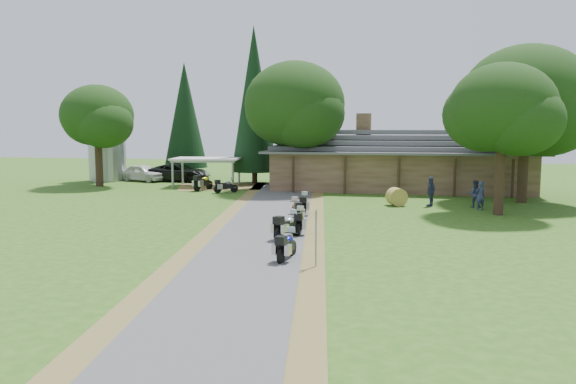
% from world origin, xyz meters
% --- Properties ---
extents(ground, '(120.00, 120.00, 0.00)m').
position_xyz_m(ground, '(0.00, 0.00, 0.00)').
color(ground, '#2C5517').
rests_on(ground, ground).
extents(driveway, '(51.95, 51.95, 0.00)m').
position_xyz_m(driveway, '(-0.50, 4.00, 0.00)').
color(driveway, '#444447').
rests_on(driveway, ground).
extents(lodge, '(21.40, 9.40, 4.90)m').
position_xyz_m(lodge, '(6.00, 24.00, 2.45)').
color(lodge, brown).
rests_on(lodge, ground).
extents(silo, '(3.51, 3.51, 6.96)m').
position_xyz_m(silo, '(-21.11, 25.80, 3.48)').
color(silo, gray).
rests_on(silo, ground).
extents(carport, '(6.06, 4.43, 2.44)m').
position_xyz_m(carport, '(-10.18, 22.78, 1.22)').
color(carport, silver).
rests_on(carport, ground).
extents(car_white_sedan, '(4.45, 6.55, 2.01)m').
position_xyz_m(car_white_sedan, '(-17.55, 25.83, 1.01)').
color(car_white_sedan, white).
rests_on(car_white_sedan, ground).
extents(car_dark_suv, '(2.89, 6.50, 2.47)m').
position_xyz_m(car_dark_suv, '(-14.27, 26.49, 1.23)').
color(car_dark_suv, black).
rests_on(car_dark_suv, ground).
extents(motorcycle_row_a, '(0.79, 1.79, 1.18)m').
position_xyz_m(motorcycle_row_a, '(1.91, -2.10, 0.59)').
color(motorcycle_row_a, navy).
rests_on(motorcycle_row_a, ground).
extents(motorcycle_row_b, '(1.22, 1.96, 1.27)m').
position_xyz_m(motorcycle_row_b, '(1.11, 1.90, 0.64)').
color(motorcycle_row_b, '#A1A3A9').
rests_on(motorcycle_row_b, ground).
extents(motorcycle_row_c, '(0.77, 1.86, 1.24)m').
position_xyz_m(motorcycle_row_c, '(1.44, 3.28, 0.62)').
color(motorcycle_row_c, '#C79213').
rests_on(motorcycle_row_c, ground).
extents(motorcycle_row_d, '(1.16, 1.89, 1.23)m').
position_xyz_m(motorcycle_row_d, '(0.59, 6.89, 0.61)').
color(motorcycle_row_d, '#D05514').
rests_on(motorcycle_row_d, ground).
extents(motorcycle_row_e, '(0.78, 1.90, 1.26)m').
position_xyz_m(motorcycle_row_e, '(0.64, 9.10, 0.63)').
color(motorcycle_row_e, black).
rests_on(motorcycle_row_e, ground).
extents(motorcycle_carport_a, '(1.26, 2.17, 1.41)m').
position_xyz_m(motorcycle_carport_a, '(-9.40, 19.73, 0.71)').
color(motorcycle_carport_a, yellow).
rests_on(motorcycle_carport_a, ground).
extents(motorcycle_carport_b, '(1.69, 1.50, 1.17)m').
position_xyz_m(motorcycle_carport_b, '(-7.11, 18.49, 0.59)').
color(motorcycle_carport_b, slate).
rests_on(motorcycle_carport_b, ground).
extents(person_a, '(0.72, 0.64, 2.08)m').
position_xyz_m(person_a, '(10.95, 12.93, 1.04)').
color(person_a, navy).
rests_on(person_a, ground).
extents(person_b, '(0.58, 0.42, 2.02)m').
position_xyz_m(person_b, '(10.77, 14.05, 1.01)').
color(person_b, navy).
rests_on(person_b, ground).
extents(person_c, '(0.69, 0.77, 2.25)m').
position_xyz_m(person_c, '(8.07, 14.02, 1.12)').
color(person_c, navy).
rests_on(person_c, ground).
extents(hay_bale, '(1.46, 1.40, 1.16)m').
position_xyz_m(hay_bale, '(5.91, 13.90, 0.58)').
color(hay_bale, olive).
rests_on(hay_bale, ground).
extents(sign_post, '(0.38, 0.06, 2.10)m').
position_xyz_m(sign_post, '(3.17, -3.00, 1.05)').
color(sign_post, gray).
rests_on(sign_post, ground).
extents(oak_lodge_left, '(7.90, 7.90, 11.08)m').
position_xyz_m(oak_lodge_left, '(-2.18, 21.05, 5.54)').
color(oak_lodge_left, black).
rests_on(oak_lodge_left, ground).
extents(oak_lodge_right, '(8.62, 8.62, 11.03)m').
position_xyz_m(oak_lodge_right, '(14.19, 17.17, 5.51)').
color(oak_lodge_right, black).
rests_on(oak_lodge_right, ground).
extents(oak_driveway, '(5.98, 5.98, 9.96)m').
position_xyz_m(oak_driveway, '(11.73, 11.15, 4.98)').
color(oak_driveway, black).
rests_on(oak_driveway, ground).
extents(oak_silo, '(6.09, 6.09, 9.77)m').
position_xyz_m(oak_silo, '(-19.27, 21.06, 4.88)').
color(oak_silo, black).
rests_on(oak_silo, ground).
extents(cedar_near, '(4.16, 4.16, 13.96)m').
position_xyz_m(cedar_near, '(-6.77, 25.93, 6.98)').
color(cedar_near, black).
rests_on(cedar_near, ground).
extents(cedar_far, '(4.19, 4.19, 11.34)m').
position_xyz_m(cedar_far, '(-14.65, 29.31, 5.67)').
color(cedar_far, black).
rests_on(cedar_far, ground).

